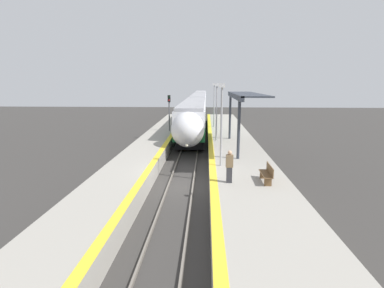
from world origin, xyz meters
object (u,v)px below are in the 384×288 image
at_px(platform_bench, 267,173).
at_px(person_waiting, 229,166).
at_px(lamppost_mid, 217,108).
at_px(train, 198,104).
at_px(lamppost_near, 221,119).
at_px(railway_signal, 169,113).
at_px(lamppost_far, 214,102).

distance_m(platform_bench, person_waiting, 1.98).
bearing_deg(lamppost_mid, train, 94.58).
relative_size(person_waiting, lamppost_near, 0.34).
bearing_deg(person_waiting, train, 93.69).
relative_size(railway_signal, lamppost_mid, 0.96).
height_order(platform_bench, person_waiting, person_waiting).
xyz_separation_m(train, lamppost_far, (2.37, -21.13, 1.64)).
distance_m(train, lamppost_mid, 29.67).
xyz_separation_m(person_waiting, railway_signal, (-5.06, 16.75, 0.99)).
relative_size(train, railway_signal, 14.11).
xyz_separation_m(railway_signal, lamppost_mid, (4.77, -5.20, 1.00)).
bearing_deg(train, person_waiting, -86.31).
bearing_deg(railway_signal, lamppost_far, 33.77).
bearing_deg(lamppost_near, lamppost_mid, 90.00).
xyz_separation_m(person_waiting, lamppost_far, (-0.28, 19.94, 1.99)).
height_order(lamppost_near, lamppost_mid, same).
height_order(railway_signal, lamppost_far, lamppost_far).
bearing_deg(railway_signal, lamppost_near, -70.66).
relative_size(lamppost_near, lamppost_mid, 1.00).
bearing_deg(railway_signal, lamppost_mid, -47.47).
xyz_separation_m(platform_bench, lamppost_near, (-2.22, 3.00, 2.38)).
xyz_separation_m(person_waiting, lamppost_mid, (-0.28, 11.54, 1.99)).
height_order(railway_signal, lamppost_mid, lamppost_mid).
bearing_deg(lamppost_near, person_waiting, -84.86).
height_order(lamppost_mid, lamppost_far, same).
height_order(train, platform_bench, train).
height_order(person_waiting, lamppost_far, lamppost_far).
relative_size(train, person_waiting, 40.41).
distance_m(lamppost_mid, lamppost_far, 8.40).
bearing_deg(lamppost_mid, railway_signal, 132.53).
bearing_deg(platform_bench, railway_signal, 112.84).
distance_m(person_waiting, lamppost_mid, 11.71).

